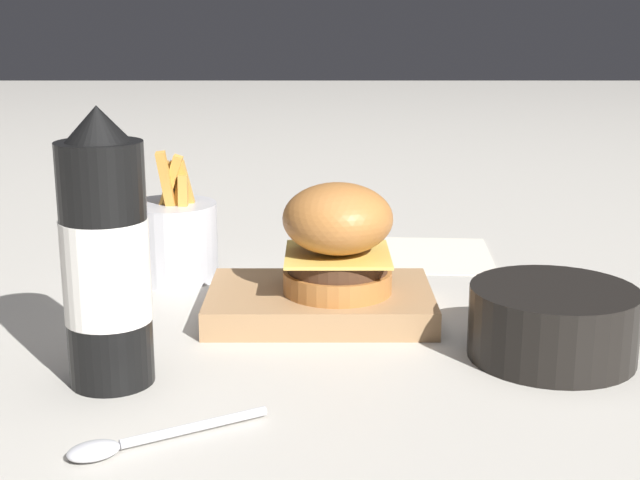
{
  "coord_description": "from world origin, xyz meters",
  "views": [
    {
      "loc": [
        0.01,
        0.87,
        0.29
      ],
      "look_at": [
        0.01,
        0.04,
        0.08
      ],
      "focal_mm": 50.0,
      "sensor_mm": 36.0,
      "label": 1
    }
  ],
  "objects": [
    {
      "name": "side_bowl",
      "position": [
        -0.19,
        0.14,
        0.03
      ],
      "size": [
        0.14,
        0.14,
        0.06
      ],
      "color": "black",
      "rests_on": "ground_plane"
    },
    {
      "name": "ground_plane",
      "position": [
        0.0,
        0.0,
        0.0
      ],
      "size": [
        6.0,
        6.0,
        0.0
      ],
      "primitive_type": "plane",
      "color": "#B7B2A8"
    },
    {
      "name": "serving_board",
      "position": [
        0.01,
        0.04,
        0.01
      ],
      "size": [
        0.22,
        0.15,
        0.03
      ],
      "color": "#A37A51",
      "rests_on": "ground_plane"
    },
    {
      "name": "ketchup_bottle",
      "position": [
        0.18,
        0.2,
        0.1
      ],
      "size": [
        0.07,
        0.07,
        0.22
      ],
      "color": "black",
      "rests_on": "ground_plane"
    },
    {
      "name": "spoon",
      "position": [
        0.14,
        0.31,
        0.01
      ],
      "size": [
        0.14,
        0.08,
        0.01
      ],
      "rotation": [
        0.0,
        0.0,
        0.51
      ],
      "color": "silver",
      "rests_on": "ground_plane"
    },
    {
      "name": "burger",
      "position": [
        -0.01,
        0.04,
        0.08
      ],
      "size": [
        0.11,
        0.11,
        0.11
      ],
      "color": "#AD6B33",
      "rests_on": "serving_board"
    },
    {
      "name": "ketchup_puddle",
      "position": [
        -0.19,
        -0.01,
        0.0
      ],
      "size": [
        0.06,
        0.06,
        0.0
      ],
      "color": "#9E140F",
      "rests_on": "ground_plane"
    },
    {
      "name": "parchment_square",
      "position": [
        -0.12,
        -0.19,
        0.0
      ],
      "size": [
        0.18,
        0.18,
        0.0
      ],
      "color": "beige",
      "rests_on": "ground_plane"
    },
    {
      "name": "fries_basket",
      "position": [
        0.18,
        -0.09,
        0.05
      ],
      "size": [
        0.1,
        0.1,
        0.15
      ],
      "color": "#B7B7BC",
      "rests_on": "ground_plane"
    }
  ]
}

